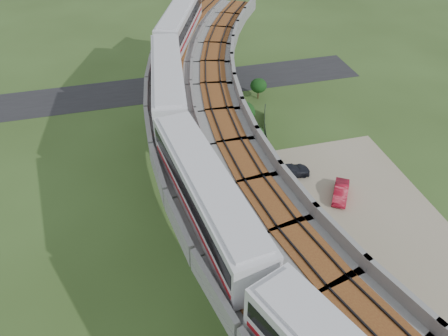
{
  "coord_description": "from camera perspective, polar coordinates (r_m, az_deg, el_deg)",
  "views": [
    {
      "loc": [
        -5.9,
        -28.02,
        30.76
      ],
      "look_at": [
        1.55,
        0.25,
        7.5
      ],
      "focal_mm": 35.0,
      "sensor_mm": 36.0,
      "label": 1
    }
  ],
  "objects": [
    {
      "name": "ground",
      "position": [
        42.02,
        -1.98,
        -8.57
      ],
      "size": [
        160.0,
        160.0,
        0.0
      ],
      "primitive_type": "plane",
      "color": "#354B1E",
      "rests_on": "ground"
    },
    {
      "name": "dirt_lot",
      "position": [
        44.92,
        16.42,
        -6.68
      ],
      "size": [
        18.0,
        26.0,
        0.04
      ],
      "primitive_type": "cube",
      "color": "gray",
      "rests_on": "ground"
    },
    {
      "name": "asphalt_road",
      "position": [
        65.93,
        -8.05,
        10.32
      ],
      "size": [
        60.0,
        8.0,
        0.03
      ],
      "primitive_type": "cube",
      "color": "#232326",
      "rests_on": "ground"
    },
    {
      "name": "viaduct",
      "position": [
        36.76,
        3.56,
        2.23
      ],
      "size": [
        19.58,
        73.98,
        11.4
      ],
      "color": "#99968E",
      "rests_on": "ground"
    },
    {
      "name": "metro_train",
      "position": [
        33.45,
        -1.52,
        5.02
      ],
      "size": [
        11.11,
        61.34,
        3.64
      ],
      "color": "silver",
      "rests_on": "ground"
    },
    {
      "name": "fence",
      "position": [
        43.94,
        10.53,
        -5.39
      ],
      "size": [
        3.87,
        38.73,
        1.5
      ],
      "color": "#2D382D",
      "rests_on": "ground"
    },
    {
      "name": "tree_0",
      "position": [
        61.81,
        4.53,
        10.68
      ],
      "size": [
        2.3,
        2.3,
        3.01
      ],
      "color": "#382314",
      "rests_on": "ground"
    },
    {
      "name": "tree_1",
      "position": [
        54.97,
        2.5,
        7.29
      ],
      "size": [
        3.1,
        3.1,
        3.62
      ],
      "color": "#382314",
      "rests_on": "ground"
    },
    {
      "name": "tree_2",
      "position": [
        51.49,
        3.8,
        4.23
      ],
      "size": [
        2.79,
        2.79,
        3.02
      ],
      "color": "#382314",
      "rests_on": "ground"
    },
    {
      "name": "tree_3",
      "position": [
        45.33,
        4.81,
        -0.15
      ],
      "size": [
        2.56,
        2.56,
        3.63
      ],
      "color": "#382314",
      "rests_on": "ground"
    },
    {
      "name": "tree_4",
      "position": [
        40.78,
        6.51,
        -5.95
      ],
      "size": [
        2.49,
        2.49,
        3.43
      ],
      "color": "#382314",
      "rests_on": "ground"
    },
    {
      "name": "tree_5",
      "position": [
        38.83,
        10.56,
        -10.75
      ],
      "size": [
        2.1,
        2.1,
        2.64
      ],
      "color": "#382314",
      "rests_on": "ground"
    },
    {
      "name": "tree_6",
      "position": [
        35.19,
        17.75,
        -19.3
      ],
      "size": [
        2.85,
        2.85,
        3.18
      ],
      "color": "#382314",
      "rests_on": "ground"
    },
    {
      "name": "car_white",
      "position": [
        39.41,
        16.23,
        -13.52
      ],
      "size": [
        3.17,
        3.7,
        1.2
      ],
      "primitive_type": "imported",
      "rotation": [
        0.0,
        0.0,
        0.61
      ],
      "color": "silver",
      "rests_on": "dirt_lot"
    },
    {
      "name": "car_red",
      "position": [
        46.8,
        15.0,
        -3.04
      ],
      "size": [
        3.36,
        4.21,
        1.34
      ],
      "primitive_type": "imported",
      "rotation": [
        0.0,
        0.0,
        -0.56
      ],
      "color": "#AD1025",
      "rests_on": "dirt_lot"
    },
    {
      "name": "car_dark",
      "position": [
        48.45,
        8.61,
        -0.36
      ],
      "size": [
        4.57,
        1.95,
        1.31
      ],
      "primitive_type": "imported",
      "rotation": [
        0.0,
        0.0,
        1.55
      ],
      "color": "black",
      "rests_on": "dirt_lot"
    }
  ]
}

